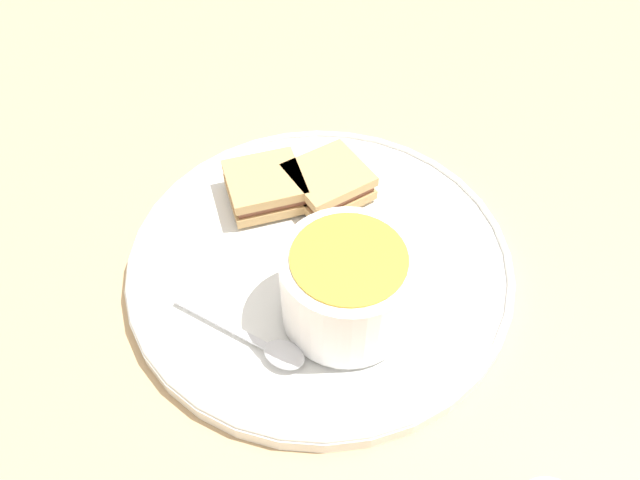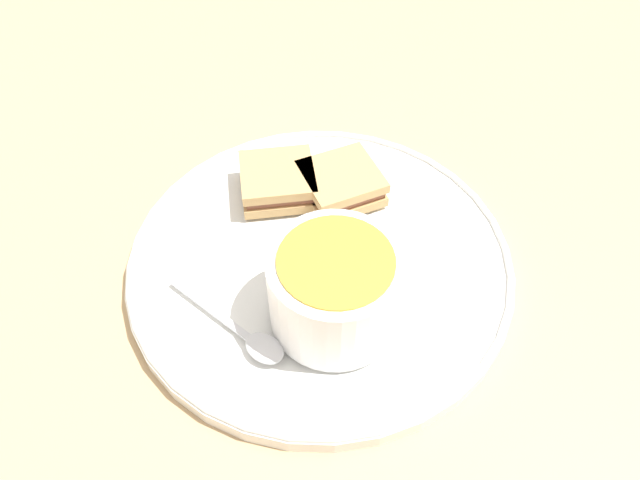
# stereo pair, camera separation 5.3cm
# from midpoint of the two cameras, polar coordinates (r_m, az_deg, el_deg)

# --- Properties ---
(ground_plane) EXTENTS (2.40, 2.40, 0.00)m
(ground_plane) POSITION_cam_midpoint_polar(r_m,az_deg,el_deg) (0.56, -2.70, -2.74)
(ground_plane) COLOR tan
(plate) EXTENTS (0.34, 0.34, 0.02)m
(plate) POSITION_cam_midpoint_polar(r_m,az_deg,el_deg) (0.55, -2.74, -2.13)
(plate) COLOR white
(plate) RESTS_ON ground_plane
(soup_bowl) EXTENTS (0.10, 0.10, 0.07)m
(soup_bowl) POSITION_cam_midpoint_polar(r_m,az_deg,el_deg) (0.48, -0.63, -4.43)
(soup_bowl) COLOR white
(soup_bowl) RESTS_ON plate
(spoon) EXTENTS (0.08, 0.11, 0.01)m
(spoon) POSITION_cam_midpoint_polar(r_m,az_deg,el_deg) (0.49, -7.46, -10.05)
(spoon) COLOR silver
(spoon) RESTS_ON plate
(sandwich_half_near) EXTENTS (0.09, 0.09, 0.03)m
(sandwich_half_near) POSITION_cam_midpoint_polar(r_m,az_deg,el_deg) (0.59, -1.81, 5.21)
(sandwich_half_near) COLOR tan
(sandwich_half_near) RESTS_ON plate
(sandwich_half_far) EXTENTS (0.08, 0.08, 0.03)m
(sandwich_half_far) POSITION_cam_midpoint_polar(r_m,az_deg,el_deg) (0.59, -7.64, 4.73)
(sandwich_half_far) COLOR tan
(sandwich_half_far) RESTS_ON plate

